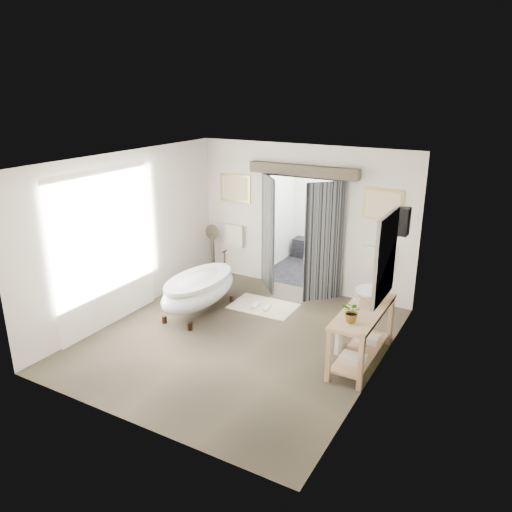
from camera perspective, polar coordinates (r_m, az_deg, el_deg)
name	(u,v)px	position (r m, az deg, el deg)	size (l,w,h in m)	color
ground_plane	(238,338)	(8.32, -2.05, -9.36)	(5.00, 5.00, 0.00)	brown
room_shell	(231,231)	(7.53, -2.93, 2.87)	(4.52, 5.02, 2.91)	beige
shower_room	(330,228)	(11.34, 8.44, 3.21)	(2.22, 2.01, 2.51)	black
back_wall_dressing	(300,215)	(9.67, 5.00, 4.64)	(3.82, 0.70, 2.52)	black
clawfoot_tub	(199,289)	(9.08, -6.55, -3.77)	(0.85, 1.90, 0.93)	black
vanity	(360,331)	(7.60, 11.82, -8.39)	(0.57, 1.60, 0.85)	tan
pedestal_mirror	(213,253)	(10.87, -4.97, 0.32)	(0.33, 0.21, 1.12)	brown
rug	(263,306)	(9.41, 0.86, -5.76)	(1.20, 0.80, 0.01)	beige
slippers	(261,306)	(9.33, 0.62, -5.79)	(0.37, 0.27, 0.05)	silver
basin	(370,295)	(7.78, 12.89, -4.33)	(0.47, 0.47, 0.16)	white
plant	(352,312)	(6.99, 10.97, -6.29)	(0.27, 0.24, 0.31)	gray
soap_bottle_a	(356,301)	(7.45, 11.37, -5.08)	(0.09, 0.10, 0.21)	gray
soap_bottle_b	(370,288)	(8.00, 12.92, -3.58)	(0.14, 0.14, 0.18)	gray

